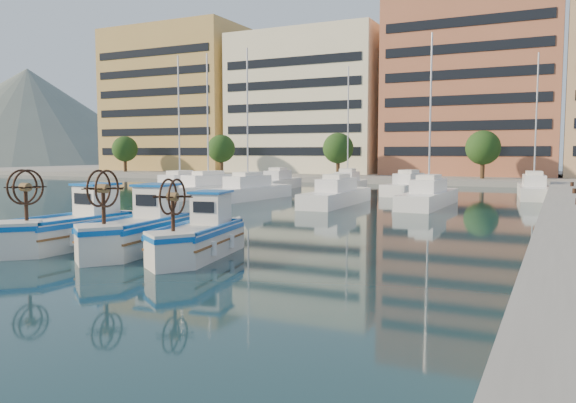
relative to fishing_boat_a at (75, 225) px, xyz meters
name	(u,v)px	position (x,y,z in m)	size (l,w,h in m)	color
ground	(166,258)	(4.61, -0.30, -0.84)	(300.00, 300.00, 0.00)	#17333E
waterfront	(538,95)	(13.84, 64.74, 10.26)	(180.00, 40.00, 25.60)	gray
hill_west	(31,164)	(-135.39, 109.70, -0.84)	(180.00, 180.00, 60.00)	slate
yacht_marina	(358,191)	(2.15, 27.38, -0.31)	(38.45, 23.51, 11.50)	white
fishing_boat_a	(75,225)	(0.00, 0.00, 0.00)	(2.14, 4.93, 3.05)	silver
fishing_boat_b	(140,228)	(2.84, 0.44, 0.00)	(2.57, 5.03, 3.07)	silver
fishing_boat_c	(199,234)	(5.50, 0.43, -0.06)	(2.58, 4.66, 2.83)	silver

